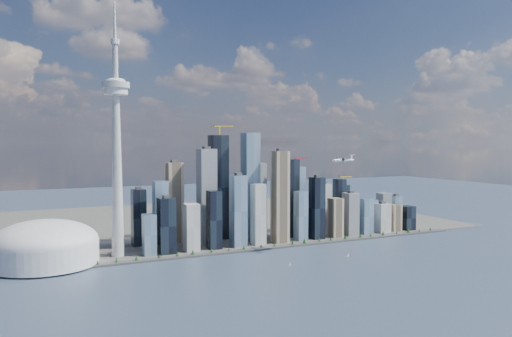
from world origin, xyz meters
name	(u,v)px	position (x,y,z in m)	size (l,w,h in m)	color
ground	(322,277)	(0.00, 0.00, 0.00)	(4000.00, 4000.00, 0.00)	#2D3A4F
seawall	(260,249)	(0.00, 250.00, 2.00)	(1100.00, 22.00, 4.00)	#383838
land	(195,220)	(0.00, 700.00, 1.50)	(1400.00, 900.00, 3.00)	#4C4C47
shoreline_trees	(260,246)	(0.00, 250.00, 8.78)	(960.53, 7.20, 8.80)	#3F2D1E
skyscraper_cluster	(267,205)	(59.61, 336.81, 87.02)	(736.00, 142.00, 278.97)	black
needle_tower	(116,144)	(-300.00, 310.00, 235.84)	(56.00, 56.00, 550.50)	#A7A7A2
dome_stadium	(45,245)	(-440.00, 300.00, 39.44)	(200.00, 200.00, 86.00)	white
airplane	(343,160)	(138.81, 134.64, 201.69)	(61.78, 54.71, 15.05)	silver
sailboat_west	(290,264)	(-11.50, 95.07, 2.69)	(6.04, 2.92, 8.39)	white
sailboat_east	(348,255)	(135.28, 108.90, 2.86)	(6.45, 2.74, 8.91)	white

